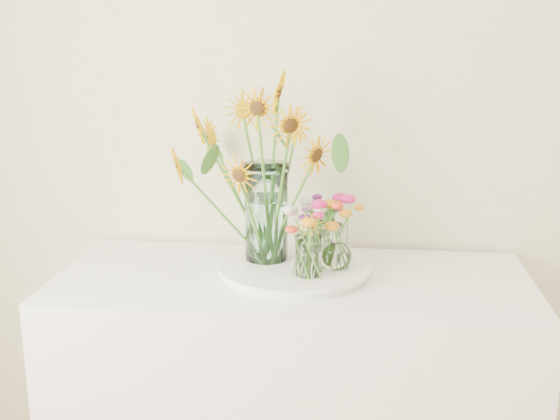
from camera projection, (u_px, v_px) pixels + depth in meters
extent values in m
cube|color=white|center=(291.00, 413.00, 2.19)|extent=(1.40, 0.60, 0.90)
cylinder|color=white|center=(294.00, 270.00, 2.09)|extent=(0.43, 0.43, 0.02)
cylinder|color=#BCF2F4|center=(266.00, 212.00, 2.10)|extent=(0.13, 0.13, 0.30)
cylinder|color=white|center=(308.00, 256.00, 1.98)|extent=(0.08, 0.08, 0.13)
cylinder|color=white|center=(323.00, 239.00, 2.15)|extent=(0.09, 0.09, 0.12)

